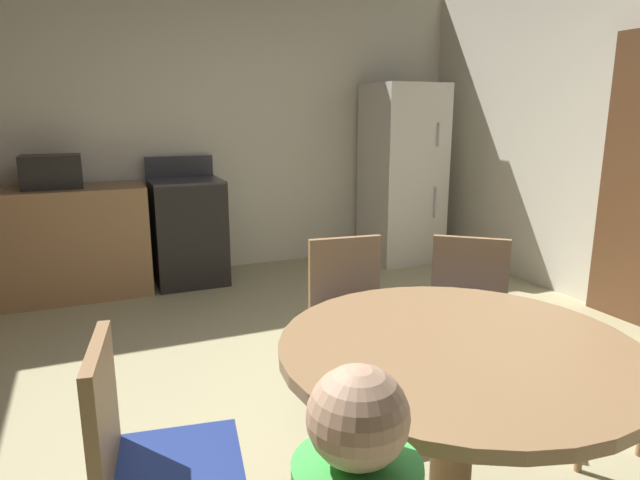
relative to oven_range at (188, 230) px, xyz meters
name	(u,v)px	position (x,y,z in m)	size (l,w,h in m)	color
ground_plane	(331,434)	(0.17, -2.70, -0.47)	(14.00, 14.00, 0.00)	tan
wall_back	(194,127)	(0.17, 0.40, 0.88)	(5.58, 0.12, 2.70)	silver
kitchen_counter	(18,247)	(-1.33, 0.00, -0.02)	(1.97, 0.60, 0.90)	#9E754C
oven_range	(188,230)	(0.00, 0.00, 0.00)	(0.60, 0.60, 1.10)	black
refrigerator	(402,174)	(2.15, -0.05, 0.41)	(0.68, 0.68, 1.76)	silver
microwave	(52,172)	(-1.03, 0.00, 0.56)	(0.44, 0.32, 0.26)	black
dining_table	(456,387)	(0.28, -3.47, 0.13)	(1.17, 1.17, 0.76)	#9E754C
chair_north	(352,314)	(0.38, -2.50, 0.03)	(0.44, 0.44, 0.87)	#9E754C
chair_northeast	(467,314)	(0.91, -2.72, 0.03)	(0.56, 0.56, 0.87)	#9E754C
chair_west	(149,460)	(-0.69, -3.32, 0.03)	(0.46, 0.46, 0.87)	#9E754C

